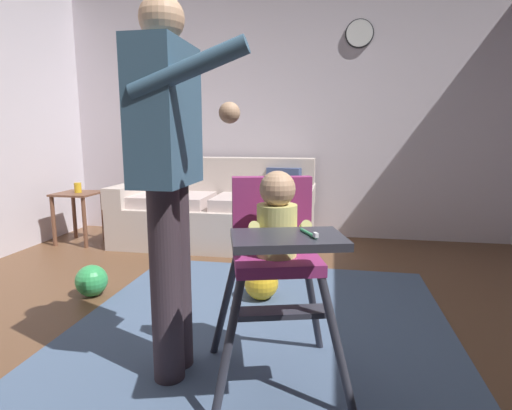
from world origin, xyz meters
The scene contains 11 objects.
ground centered at (0.00, 0.00, -0.05)m, with size 6.33×6.63×0.10m, color brown.
wall_far centered at (0.00, 2.54, 1.31)m, with size 5.53×0.06×2.62m, color silver.
area_rug centered at (0.18, -0.02, 0.00)m, with size 2.18×2.82×0.01m, color #475B78.
couch centered at (-0.59, 2.02, 0.33)m, with size 1.96×0.86×0.86m.
high_chair centered at (0.33, -0.26, 0.67)m, with size 0.74×0.83×0.97m.
adult_standing centered at (-0.14, -0.26, 0.95)m, with size 0.51×0.49×1.68m.
toy_ball centered at (0.11, 0.67, 0.12)m, with size 0.23×0.23×0.23m, color gold.
toy_ball_second centered at (-1.06, 0.51, 0.11)m, with size 0.22×0.22×0.22m, color green.
side_table centered at (-1.98, 1.79, 0.38)m, with size 0.40×0.40×0.52m.
sippy_cup centered at (-1.97, 1.79, 0.57)m, with size 0.07×0.07×0.10m, color gold.
wall_clock centered at (0.78, 2.50, 2.09)m, with size 0.28×0.04×0.28m.
Camera 1 is at (0.56, -1.97, 1.12)m, focal length 29.12 mm.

